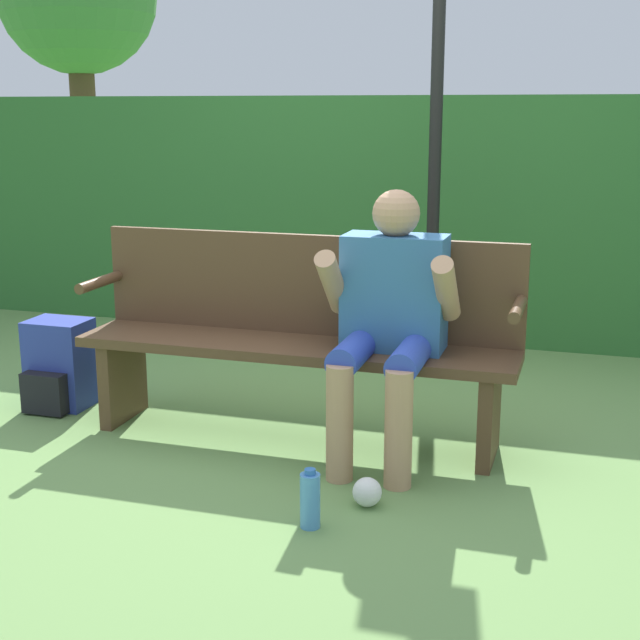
{
  "coord_description": "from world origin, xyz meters",
  "views": [
    {
      "loc": [
        1.24,
        -3.62,
        1.47
      ],
      "look_at": [
        0.15,
        -0.1,
        0.59
      ],
      "focal_mm": 50.0,
      "sensor_mm": 36.0,
      "label": 1
    }
  ],
  "objects_px": {
    "signpost": "(436,120)",
    "park_bench": "(299,333)",
    "person_seated": "(389,312)",
    "backpack": "(59,366)",
    "water_bottle": "(310,500)"
  },
  "relations": [
    {
      "from": "signpost",
      "to": "park_bench",
      "type": "bearing_deg",
      "value": -106.95
    },
    {
      "from": "person_seated",
      "to": "backpack",
      "type": "relative_size",
      "value": 2.57
    },
    {
      "from": "person_seated",
      "to": "backpack",
      "type": "bearing_deg",
      "value": 175.61
    },
    {
      "from": "backpack",
      "to": "park_bench",
      "type": "bearing_deg",
      "value": -0.14
    },
    {
      "from": "person_seated",
      "to": "backpack",
      "type": "distance_m",
      "value": 1.77
    },
    {
      "from": "park_bench",
      "to": "signpost",
      "type": "xyz_separation_m",
      "value": [
        0.38,
        1.24,
        0.92
      ]
    },
    {
      "from": "backpack",
      "to": "signpost",
      "type": "relative_size",
      "value": 0.18
    },
    {
      "from": "signpost",
      "to": "person_seated",
      "type": "bearing_deg",
      "value": -87.28
    },
    {
      "from": "water_bottle",
      "to": "signpost",
      "type": "height_order",
      "value": "signpost"
    },
    {
      "from": "park_bench",
      "to": "signpost",
      "type": "height_order",
      "value": "signpost"
    },
    {
      "from": "water_bottle",
      "to": "signpost",
      "type": "bearing_deg",
      "value": 88.93
    },
    {
      "from": "backpack",
      "to": "water_bottle",
      "type": "relative_size",
      "value": 1.99
    },
    {
      "from": "park_bench",
      "to": "person_seated",
      "type": "height_order",
      "value": "person_seated"
    },
    {
      "from": "park_bench",
      "to": "person_seated",
      "type": "distance_m",
      "value": 0.49
    },
    {
      "from": "park_bench",
      "to": "backpack",
      "type": "relative_size",
      "value": 4.48
    }
  ]
}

